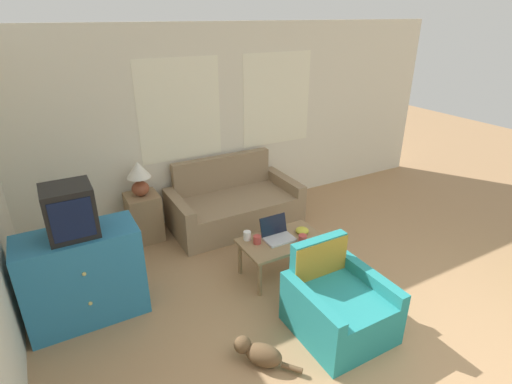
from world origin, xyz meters
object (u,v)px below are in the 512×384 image
object	(u,v)px
laptop	(277,234)
cup_navy	(257,240)
cup_yellow	(303,239)
cat_black	(260,353)
table_lamp	(139,176)
cup_white	(247,236)
snack_bowl	(302,230)
armchair	(336,305)
television	(70,211)
couch	(233,206)
coffee_table	(282,244)

from	to	relation	value
laptop	cup_navy	xyz separation A→B (m)	(-0.24, 0.01, -0.01)
cup_yellow	cat_black	distance (m)	1.35
table_lamp	cup_yellow	distance (m)	2.13
cup_navy	cup_white	distance (m)	0.13
snack_bowl	cat_black	size ratio (longest dim) A/B	0.30
armchair	cup_yellow	size ratio (longest dim) A/B	8.56
laptop	television	bearing A→B (deg)	172.44
couch	television	size ratio (longest dim) A/B	3.77
laptop	snack_bowl	bearing A→B (deg)	-8.33
television	table_lamp	world-z (taller)	television
laptop	snack_bowl	distance (m)	0.31
cat_black	coffee_table	bearing A→B (deg)	-80.02
couch	snack_bowl	distance (m)	1.36
cup_navy	cup_yellow	bearing A→B (deg)	-28.57
armchair	cup_white	xyz separation A→B (m)	(-0.31, 1.16, 0.23)
couch	cup_navy	size ratio (longest dim) A/B	19.27
coffee_table	cup_navy	bearing A→B (deg)	165.41
couch	cup_white	world-z (taller)	couch
armchair	cup_white	size ratio (longest dim) A/B	8.28
table_lamp	cat_black	size ratio (longest dim) A/B	0.89
snack_bowl	television	bearing A→B (deg)	172.34
coffee_table	television	bearing A→B (deg)	170.92
table_lamp	cup_navy	world-z (taller)	table_lamp
cup_white	cat_black	size ratio (longest dim) A/B	0.20
cup_yellow	cat_black	size ratio (longest dim) A/B	0.19
couch	cup_white	xyz separation A→B (m)	(-0.38, -1.14, 0.22)
cup_white	coffee_table	bearing A→B (deg)	-29.99
cup_navy	cat_black	world-z (taller)	cup_navy
couch	cat_black	size ratio (longest dim) A/B	3.47
table_lamp	cup_white	xyz separation A→B (m)	(0.80, -1.31, -0.40)
armchair	cat_black	xyz separation A→B (m)	(-0.82, -0.02, -0.15)
snack_bowl	cat_black	world-z (taller)	snack_bowl
armchair	cup_yellow	xyz separation A→B (m)	(0.18, 0.80, 0.23)
television	cup_white	world-z (taller)	television
table_lamp	cat_black	world-z (taller)	table_lamp
coffee_table	cat_black	world-z (taller)	coffee_table
laptop	armchair	bearing A→B (deg)	-89.73
laptop	cup_navy	bearing A→B (deg)	176.95
couch	coffee_table	xyz separation A→B (m)	(-0.05, -1.34, 0.12)
laptop	cat_black	world-z (taller)	laptop
table_lamp	coffee_table	size ratio (longest dim) A/B	0.48
cup_yellow	cup_white	world-z (taller)	cup_white
armchair	coffee_table	world-z (taller)	armchair
couch	cat_black	xyz separation A→B (m)	(-0.90, -2.32, -0.16)
cup_white	cat_black	xyz separation A→B (m)	(-0.51, -1.17, -0.38)
couch	cat_black	world-z (taller)	couch
television	table_lamp	bearing A→B (deg)	53.89
armchair	snack_bowl	bearing A→B (deg)	73.09
snack_bowl	cat_black	xyz separation A→B (m)	(-1.12, -1.00, -0.36)
television	cup_yellow	bearing A→B (deg)	-12.62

